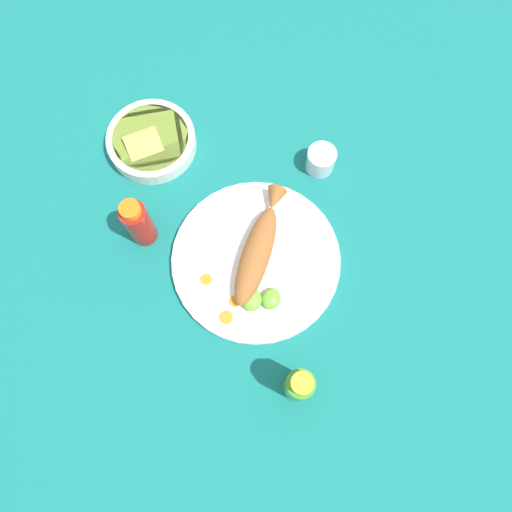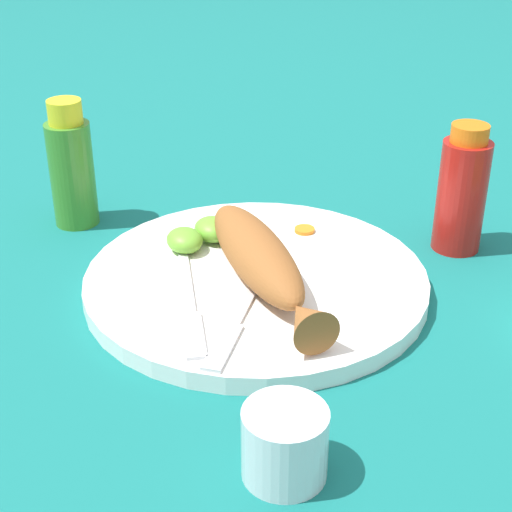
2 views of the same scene
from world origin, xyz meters
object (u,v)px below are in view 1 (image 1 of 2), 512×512
Objects in this scene: fork_near at (288,231)px; guacamole_bowl at (152,141)px; salt_cup at (321,161)px; fork_far at (300,250)px; main_plate at (256,260)px; hot_sauce_bottle_green at (299,385)px; hot_sauce_bottle_red at (138,223)px; fried_fish at (258,248)px.

guacamole_bowl reaches higher than fork_near.
fork_far is at bearing -2.41° from salt_cup.
fork_far is 0.21m from salt_cup.
main_plate is at bearing -20.95° from salt_cup.
hot_sauce_bottle_green is (0.30, 0.07, 0.05)m from fork_near.
hot_sauce_bottle_red is at bearing -92.95° from main_plate.
hot_sauce_bottle_green is (0.26, 0.04, 0.05)m from fork_far.
main_plate is 1.89× the size of fork_far.
main_plate is 5.54× the size of salt_cup.
hot_sauce_bottle_red reaches higher than fried_fish.
fork_far reaches higher than main_plate.
fried_fish is 1.36× the size of guacamole_bowl.
fried_fish is at bearing 119.78° from fork_far.
main_plate is 0.09m from fork_far.
fork_near is 0.36m from guacamole_bowl.
main_plate is 0.25m from hot_sauce_bottle_red.
fried_fish reaches higher than salt_cup.
main_plate is at bearing 51.77° from guacamole_bowl.
fork_near is at bearing -13.25° from salt_cup.
hot_sauce_bottle_red is at bearing 111.06° from fork_far.
hot_sauce_bottle_red reaches higher than guacamole_bowl.
fork_far is 0.40m from guacamole_bowl.
hot_sauce_bottle_green is at bearing 56.19° from hot_sauce_bottle_red.
main_plate is 2.28× the size of fork_near.
fork_far is at bearing -171.40° from hot_sauce_bottle_green.
hot_sauce_bottle_green reaches higher than salt_cup.
fork_far is at bearing 63.07° from guacamole_bowl.
fork_near is 0.31m from hot_sauce_bottle_green.
fried_fish is 0.28m from hot_sauce_bottle_green.
main_plate is at bearing 87.05° from hot_sauce_bottle_red.
fork_far is at bearing 112.57° from main_plate.
hot_sauce_bottle_green is at bearing 28.25° from main_plate.
fork_near is at bearing 101.30° from hot_sauce_bottle_red.
hot_sauce_bottle_green is 0.60m from guacamole_bowl.
hot_sauce_bottle_red is at bearing -55.32° from salt_cup.
hot_sauce_bottle_red reaches higher than main_plate.
main_plate is at bearing -0.00° from fried_fish.
fork_near is at bearing 65.86° from guacamole_bowl.
fried_fish is 0.24m from hot_sauce_bottle_red.
fork_far is 0.27m from hot_sauce_bottle_green.
salt_cup is 0.37m from guacamole_bowl.
fried_fish is 1.75× the size of hot_sauce_bottle_green.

